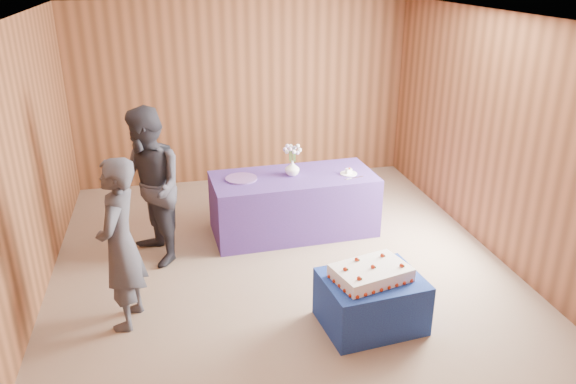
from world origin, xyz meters
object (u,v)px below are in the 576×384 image
object	(u,v)px
vase	(292,168)
guest_right	(149,188)
serving_table	(294,204)
guest_left	(120,245)
sheet_cake	(371,273)
cake_table	(371,301)

from	to	relation	value
vase	guest_right	world-z (taller)	guest_right
serving_table	vase	world-z (taller)	vase
serving_table	guest_left	distance (m)	2.54
sheet_cake	guest_right	distance (m)	2.61
guest_right	serving_table	bearing A→B (deg)	81.64
guest_left	sheet_cake	bearing A→B (deg)	90.36
serving_table	guest_right	distance (m)	1.83
serving_table	sheet_cake	xyz separation A→B (m)	(0.26, -2.08, 0.19)
cake_table	guest_left	bearing A→B (deg)	160.48
guest_right	cake_table	bearing A→B (deg)	28.42
serving_table	guest_left	xyz separation A→B (m)	(-1.95, -1.56, 0.45)
serving_table	guest_right	world-z (taller)	guest_right
vase	cake_table	bearing A→B (deg)	-82.16
serving_table	vase	bearing A→B (deg)	108.66
cake_table	guest_right	xyz separation A→B (m)	(-1.99, 1.69, 0.64)
serving_table	sheet_cake	size ratio (longest dim) A/B	2.52
vase	guest_left	xyz separation A→B (m)	(-1.94, -1.59, -0.02)
guest_left	guest_right	distance (m)	1.20
serving_table	vase	distance (m)	0.47
serving_table	guest_left	bearing A→B (deg)	-144.26
vase	serving_table	bearing A→B (deg)	-68.39
sheet_cake	vase	world-z (taller)	vase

